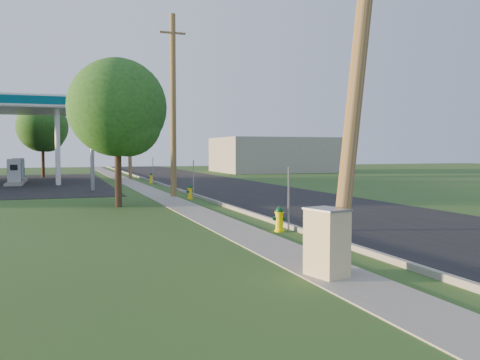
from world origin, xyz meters
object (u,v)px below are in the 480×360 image
at_px(fuel_pump_se, 18,173).
at_px(utility_cabinet, 327,243).
at_px(utility_pole_mid, 173,105).
at_px(fuel_pump_ne, 14,175).
at_px(utility_pole_far, 129,124).
at_px(hydrant_mid, 190,192).
at_px(tree_lot, 43,129).
at_px(price_pylon, 91,103).
at_px(hydrant_far, 151,178).
at_px(utility_pole_near, 361,39).
at_px(hydrant_near, 279,219).
at_px(tree_verge, 120,111).

height_order(fuel_pump_se, utility_cabinet, fuel_pump_se).
bearing_deg(utility_pole_mid, fuel_pump_ne, 124.40).
bearing_deg(utility_pole_far, hydrant_mid, -88.50).
xyz_separation_m(utility_pole_mid, tree_lot, (-7.10, 23.15, -0.44)).
height_order(price_pylon, hydrant_far, price_pylon).
height_order(price_pylon, tree_lot, tree_lot).
bearing_deg(price_pylon, hydrant_far, 52.61).
bearing_deg(hydrant_far, utility_pole_near, -91.52).
distance_m(utility_pole_mid, fuel_pump_se, 19.65).
distance_m(hydrant_mid, utility_cabinet, 16.78).
distance_m(fuel_pump_ne, hydrant_mid, 17.37).
bearing_deg(utility_cabinet, hydrant_far, 86.75).
distance_m(utility_pole_near, utility_pole_far, 36.00).
xyz_separation_m(fuel_pump_se, price_pylon, (5.00, -11.50, 4.71)).
bearing_deg(utility_pole_mid, hydrant_near, -87.63).
bearing_deg(utility_cabinet, fuel_pump_ne, 104.31).
distance_m(utility_pole_far, utility_cabinet, 36.55).
height_order(fuel_pump_ne, hydrant_near, fuel_pump_ne).
relative_size(utility_pole_mid, hydrant_near, 12.10).
xyz_separation_m(utility_pole_mid, utility_pole_far, (0.00, 18.00, -0.15)).
bearing_deg(utility_cabinet, utility_pole_near, 18.59).
bearing_deg(utility_pole_far, utility_cabinet, -91.44).
distance_m(utility_pole_mid, hydrant_near, 13.60).
bearing_deg(tree_verge, tree_lot, 97.97).
height_order(utility_pole_mid, fuel_pump_se, utility_pole_mid).
bearing_deg(hydrant_far, hydrant_mid, -91.18).
relative_size(price_pylon, hydrant_near, 8.46).
bearing_deg(utility_cabinet, fuel_pump_se, 102.75).
relative_size(tree_lot, hydrant_mid, 9.26).
bearing_deg(fuel_pump_ne, hydrant_mid, -57.18).
relative_size(utility_pole_far, tree_verge, 1.44).
bearing_deg(fuel_pump_ne, fuel_pump_se, 90.00).
xyz_separation_m(utility_pole_near, hydrant_near, (0.53, 5.20, -4.41)).
distance_m(fuel_pump_ne, tree_verge, 18.33).
bearing_deg(utility_pole_near, utility_cabinet, -161.41).
height_order(tree_lot, hydrant_near, tree_lot).
distance_m(fuel_pump_ne, tree_lot, 10.98).
distance_m(tree_lot, utility_cabinet, 42.09).
height_order(utility_pole_near, tree_verge, utility_pole_near).
bearing_deg(utility_cabinet, utility_pole_mid, 87.15).
height_order(hydrant_mid, hydrant_far, hydrant_far).
height_order(utility_pole_mid, fuel_pump_ne, utility_pole_mid).
bearing_deg(tree_lot, hydrant_near, -78.02).
bearing_deg(tree_lot, price_pylon, -79.73).
bearing_deg(price_pylon, hydrant_mid, -58.13).
bearing_deg(price_pylon, tree_lot, 100.27).
xyz_separation_m(fuel_pump_se, hydrant_far, (9.68, -5.37, -0.32)).
xyz_separation_m(hydrant_mid, utility_cabinet, (-1.42, -16.71, 0.32)).
xyz_separation_m(utility_pole_near, tree_verge, (-3.28, 13.91, -0.56)).
bearing_deg(tree_verge, utility_pole_mid, 51.23).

